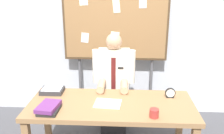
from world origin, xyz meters
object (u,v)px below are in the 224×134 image
object	(u,v)px
desk	(111,111)
coffee_mug	(154,113)
person	(114,89)
desk_clock	(170,93)
book_stack	(49,108)
open_notebook	(108,103)
paper_tray	(52,90)
bulletin_board	(115,22)

from	to	relation	value
desk	coffee_mug	size ratio (longest dim) A/B	19.60
person	desk_clock	size ratio (longest dim) A/B	12.11
coffee_mug	book_stack	bearing A→B (deg)	176.71
open_notebook	paper_tray	distance (m)	0.73
paper_tray	coffee_mug	bearing A→B (deg)	-24.18
open_notebook	paper_tray	world-z (taller)	paper_tray
coffee_mug	paper_tray	bearing A→B (deg)	155.82
person	paper_tray	world-z (taller)	person
book_stack	open_notebook	size ratio (longest dim) A/B	1.05
coffee_mug	paper_tray	xyz separation A→B (m)	(-1.14, 0.51, -0.02)
bulletin_board	book_stack	xyz separation A→B (m)	(-0.62, -1.32, -0.68)
book_stack	paper_tray	world-z (taller)	book_stack
desk_clock	bulletin_board	bearing A→B (deg)	125.45
book_stack	desk	bearing A→B (deg)	19.14
person	coffee_mug	world-z (taller)	person
desk	open_notebook	bearing A→B (deg)	-149.27
desk	desk_clock	distance (m)	0.70
open_notebook	paper_tray	size ratio (longest dim) A/B	1.08
desk	coffee_mug	world-z (taller)	coffee_mug
person	bulletin_board	world-z (taller)	bulletin_board
book_stack	coffee_mug	xyz separation A→B (m)	(1.05, -0.06, 0.01)
book_stack	paper_tray	size ratio (longest dim) A/B	1.13
desk	desk_clock	bearing A→B (deg)	15.12
person	bulletin_board	size ratio (longest dim) A/B	0.68
desk_clock	paper_tray	distance (m)	1.37
paper_tray	desk_clock	bearing A→B (deg)	-2.54
person	open_notebook	world-z (taller)	person
bulletin_board	desk_clock	world-z (taller)	bulletin_board
person	coffee_mug	bearing A→B (deg)	-64.19
paper_tray	bulletin_board	bearing A→B (deg)	50.57
desk	desk_clock	xyz separation A→B (m)	(0.66, 0.18, 0.14)
bulletin_board	desk_clock	bearing A→B (deg)	-54.55
book_stack	coffee_mug	size ratio (longest dim) A/B	3.22
bulletin_board	open_notebook	size ratio (longest dim) A/B	7.34
person	bulletin_board	bearing A→B (deg)	90.02
person	paper_tray	distance (m)	0.82
open_notebook	coffee_mug	xyz separation A→B (m)	(0.46, -0.25, 0.04)
desk	open_notebook	size ratio (longest dim) A/B	6.36
coffee_mug	bulletin_board	bearing A→B (deg)	107.36
desk_clock	paper_tray	xyz separation A→B (m)	(-1.37, 0.06, -0.02)
paper_tray	open_notebook	bearing A→B (deg)	-20.90
open_notebook	coffee_mug	world-z (taller)	coffee_mug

